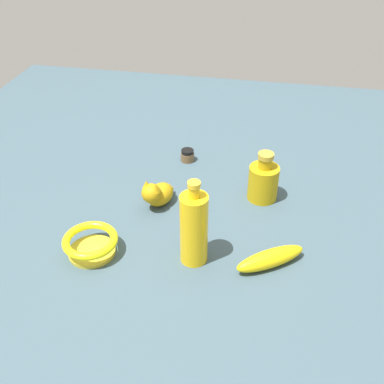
{
  "coord_description": "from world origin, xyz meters",
  "views": [
    {
      "loc": [
        1.03,
        0.2,
        0.81
      ],
      "look_at": [
        0.0,
        0.0,
        0.06
      ],
      "focal_mm": 42.96,
      "sensor_mm": 36.0,
      "label": 1
    }
  ],
  "objects_px": {
    "cat_figurine": "(157,193)",
    "bottle_short": "(263,181)",
    "bottle_tall": "(194,228)",
    "banana": "(270,259)",
    "nail_polish_jar": "(187,155)",
    "bowl": "(91,243)"
  },
  "relations": [
    {
      "from": "cat_figurine",
      "to": "bottle_short",
      "type": "xyz_separation_m",
      "value": [
        -0.09,
        0.29,
        0.02
      ]
    },
    {
      "from": "bottle_tall",
      "to": "banana",
      "type": "xyz_separation_m",
      "value": [
        -0.01,
        0.19,
        -0.08
      ]
    },
    {
      "from": "bottle_tall",
      "to": "banana",
      "type": "bearing_deg",
      "value": 93.51
    },
    {
      "from": "bottle_short",
      "to": "nail_polish_jar",
      "type": "distance_m",
      "value": 0.31
    },
    {
      "from": "cat_figurine",
      "to": "bottle_tall",
      "type": "bearing_deg",
      "value": 35.86
    },
    {
      "from": "cat_figurine",
      "to": "nail_polish_jar",
      "type": "xyz_separation_m",
      "value": [
        -0.26,
        0.04,
        -0.02
      ]
    },
    {
      "from": "cat_figurine",
      "to": "bowl",
      "type": "xyz_separation_m",
      "value": [
        0.23,
        -0.11,
        -0.01
      ]
    },
    {
      "from": "cat_figurine",
      "to": "bowl",
      "type": "distance_m",
      "value": 0.26
    },
    {
      "from": "bowl",
      "to": "banana",
      "type": "xyz_separation_m",
      "value": [
        -0.04,
        0.45,
        -0.01
      ]
    },
    {
      "from": "cat_figurine",
      "to": "bowl",
      "type": "height_order",
      "value": "cat_figurine"
    },
    {
      "from": "nail_polish_jar",
      "to": "bowl",
      "type": "bearing_deg",
      "value": -17.15
    },
    {
      "from": "bottle_short",
      "to": "nail_polish_jar",
      "type": "bearing_deg",
      "value": -122.51
    },
    {
      "from": "bottle_tall",
      "to": "nail_polish_jar",
      "type": "relative_size",
      "value": 5.17
    },
    {
      "from": "cat_figurine",
      "to": "banana",
      "type": "distance_m",
      "value": 0.38
    },
    {
      "from": "bottle_short",
      "to": "nail_polish_jar",
      "type": "height_order",
      "value": "bottle_short"
    },
    {
      "from": "bottle_short",
      "to": "bottle_tall",
      "type": "bearing_deg",
      "value": -27.0
    },
    {
      "from": "nail_polish_jar",
      "to": "banana",
      "type": "xyz_separation_m",
      "value": [
        0.45,
        0.3,
        0.0
      ]
    },
    {
      "from": "cat_figurine",
      "to": "bottle_tall",
      "type": "height_order",
      "value": "bottle_tall"
    },
    {
      "from": "cat_figurine",
      "to": "bowl",
      "type": "bearing_deg",
      "value": -26.65
    },
    {
      "from": "bottle_short",
      "to": "bowl",
      "type": "height_order",
      "value": "bottle_short"
    },
    {
      "from": "cat_figurine",
      "to": "nail_polish_jar",
      "type": "relative_size",
      "value": 2.82
    },
    {
      "from": "bottle_tall",
      "to": "banana",
      "type": "distance_m",
      "value": 0.2
    }
  ]
}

